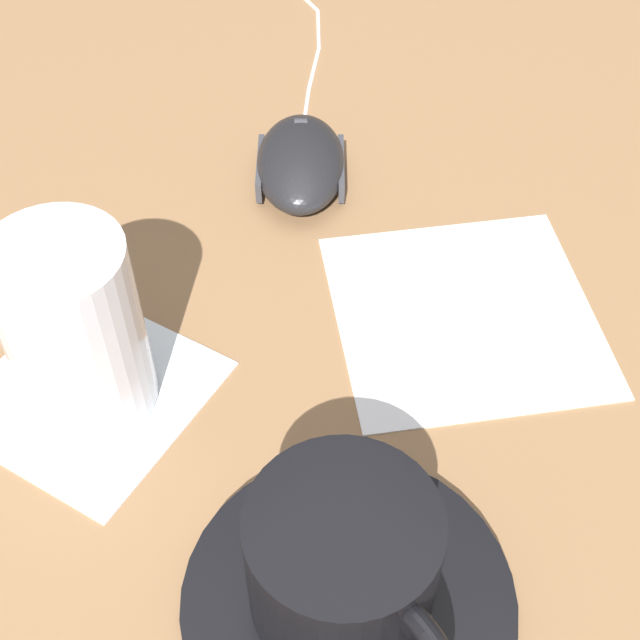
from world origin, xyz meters
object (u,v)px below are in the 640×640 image
at_px(coffee_cup, 346,564).
at_px(computer_mouse, 301,163).
at_px(drinking_glass, 74,329).
at_px(saucer, 348,602).

relative_size(coffee_cup, computer_mouse, 1.01).
distance_m(coffee_cup, drinking_glass, 0.18).
xyz_separation_m(saucer, coffee_cup, (0.00, 0.00, 0.04)).
relative_size(coffee_cup, drinking_glass, 1.05).
xyz_separation_m(saucer, drinking_glass, (0.18, 0.02, 0.05)).
bearing_deg(drinking_glass, saucer, -173.27).
bearing_deg(computer_mouse, coffee_cup, 142.63).
distance_m(coffee_cup, computer_mouse, 0.31).
xyz_separation_m(saucer, computer_mouse, (0.24, -0.18, 0.01)).
distance_m(saucer, drinking_glass, 0.19).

